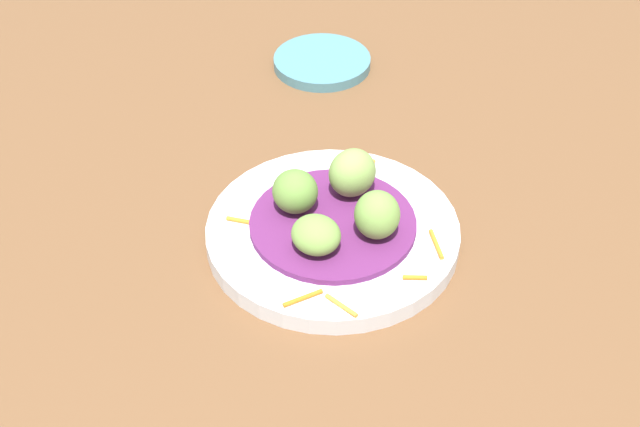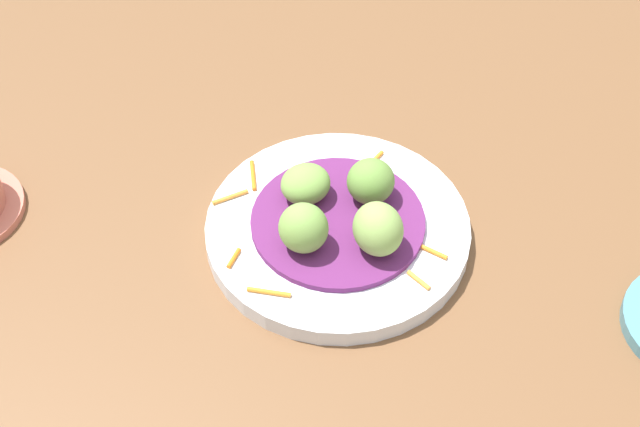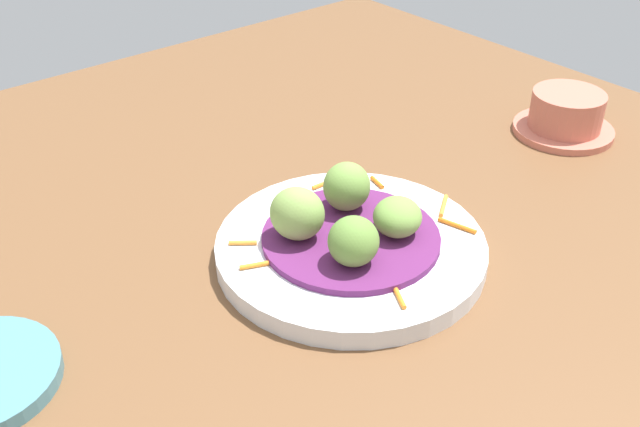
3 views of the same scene
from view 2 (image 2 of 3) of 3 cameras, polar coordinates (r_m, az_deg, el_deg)
name	(u,v)px [view 2 (image 2 of 3)]	position (r cm, az deg, el deg)	size (l,w,h in cm)	color
table_surface	(378,248)	(80.69, 3.71, -2.23)	(110.00, 110.00, 2.00)	brown
main_plate	(337,232)	(79.31, 1.11, -1.18)	(23.39, 23.39, 1.78)	silver
cabbage_bed	(338,223)	(78.42, 1.12, -0.61)	(15.36, 15.36, 0.61)	#60235B
carrot_garnish	(310,223)	(78.56, -0.67, -0.59)	(21.32, 18.20, 0.40)	orange
guac_scoop_left	(371,181)	(78.71, 3.25, 2.06)	(4.15, 4.25, 4.10)	olive
guac_scoop_center	(306,184)	(78.99, -0.92, 1.89)	(4.50, 4.16, 3.20)	#759E47
guac_scoop_right	(303,228)	(74.64, -1.06, -0.93)	(4.24, 4.10, 4.49)	#759E47
guac_scoop_back	(372,228)	(74.62, 3.34, -0.95)	(4.17, 4.68, 4.65)	#84A851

